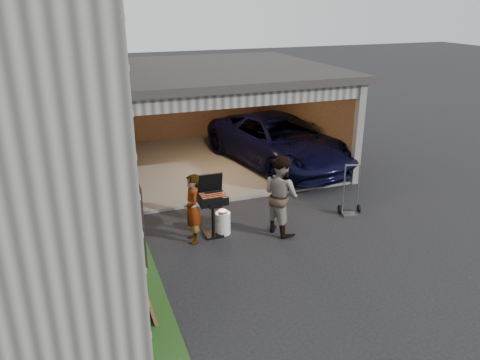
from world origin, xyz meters
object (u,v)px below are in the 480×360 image
object	(u,v)px
man	(281,195)
plywood_panel	(143,287)
hand_truck	(350,205)
bbq_grill	(212,201)
woman	(192,209)
minivan	(279,143)
propane_tank	(223,223)

from	to	relation	value
man	plywood_panel	xyz separation A→B (m)	(-3.20, -1.85, -0.36)
hand_truck	bbq_grill	bearing A→B (deg)	-166.92
woman	hand_truck	distance (m)	3.80
minivan	man	distance (m)	4.30
minivan	plywood_panel	distance (m)	7.61
man	plywood_panel	distance (m)	3.71
hand_truck	plywood_panel	bearing A→B (deg)	-142.65
minivan	plywood_panel	bearing A→B (deg)	-141.03
minivan	bbq_grill	world-z (taller)	minivan
woman	bbq_grill	world-z (taller)	woman
minivan	plywood_panel	world-z (taller)	minivan
woman	bbq_grill	size ratio (longest dim) A/B	1.12
minivan	hand_truck	world-z (taller)	minivan
minivan	propane_tank	distance (m)	4.66
man	propane_tank	distance (m)	1.38
woman	minivan	bearing A→B (deg)	139.06
woman	propane_tank	size ratio (longest dim) A/B	3.04
bbq_grill	plywood_panel	bearing A→B (deg)	-129.20
hand_truck	propane_tank	bearing A→B (deg)	-166.65
propane_tank	hand_truck	world-z (taller)	hand_truck
minivan	man	bearing A→B (deg)	-124.45
propane_tank	plywood_panel	world-z (taller)	plywood_panel
woman	hand_truck	size ratio (longest dim) A/B	1.21
plywood_panel	bbq_grill	bearing A→B (deg)	50.80
minivan	propane_tank	bearing A→B (deg)	-139.67
man	plywood_panel	size ratio (longest dim) A/B	1.70
man	hand_truck	xyz separation A→B (m)	(1.90, 0.25, -0.63)
minivan	hand_truck	bearing A→B (deg)	-98.01
bbq_grill	propane_tank	size ratio (longest dim) A/B	2.71
propane_tank	plywood_panel	bearing A→B (deg)	-132.75
woman	propane_tank	bearing A→B (deg)	103.17
propane_tank	hand_truck	size ratio (longest dim) A/B	0.40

